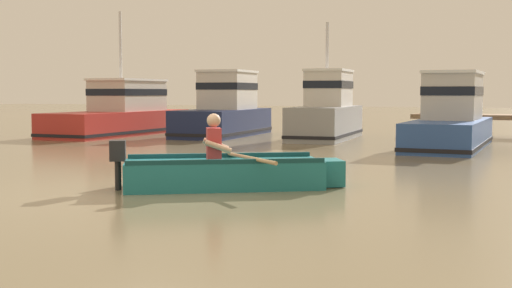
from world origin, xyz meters
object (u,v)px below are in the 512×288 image
Objects in this scene: moored_boat_red at (122,114)px; moored_boat_blue at (451,119)px; moored_boat_grey at (327,113)px; rowboat_with_person at (228,172)px; moored_boat_navy at (225,112)px.

moored_boat_blue is (11.71, -0.98, 0.03)m from moored_boat_red.
moored_boat_red is at bearing -174.32° from moored_boat_grey.
moored_boat_grey is 4.52m from moored_boat_blue.
rowboat_with_person is 0.66× the size of moored_boat_navy.
moored_boat_grey reaches higher than rowboat_with_person.
moored_boat_blue is (8.02, -1.93, -0.07)m from moored_boat_navy.
moored_boat_grey is at bearing -3.11° from moored_boat_navy.
moored_boat_navy is 0.91× the size of moored_boat_blue.
moored_boat_grey is at bearing 100.22° from rowboat_with_person.
rowboat_with_person is 0.50× the size of moored_boat_red.
moored_boat_red reaches higher than moored_boat_blue.
rowboat_with_person is at bearing -102.63° from moored_boat_blue.
moored_boat_grey reaches higher than moored_boat_navy.
moored_boat_blue is at bearing -4.77° from moored_boat_red.
rowboat_with_person is 0.73× the size of moored_boat_grey.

